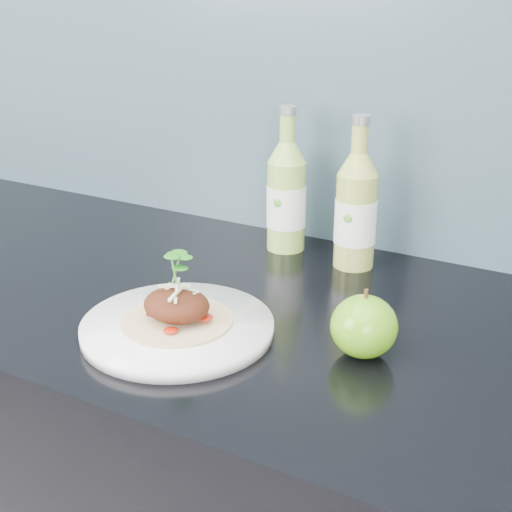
% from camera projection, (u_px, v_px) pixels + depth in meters
% --- Properties ---
extents(subway_backsplash, '(4.00, 0.02, 0.70)m').
position_uv_depth(subway_backsplash, '(383.00, 26.00, 1.06)').
color(subway_backsplash, '#6991A6').
rests_on(subway_backsplash, kitchen_counter).
extents(dinner_plate, '(0.25, 0.25, 0.02)m').
position_uv_depth(dinner_plate, '(178.00, 327.00, 0.90)').
color(dinner_plate, white).
rests_on(dinner_plate, kitchen_counter).
extents(pork_taco, '(0.14, 0.14, 0.09)m').
position_uv_depth(pork_taco, '(176.00, 302.00, 0.89)').
color(pork_taco, tan).
rests_on(pork_taco, dinner_plate).
extents(green_apple, '(0.09, 0.09, 0.09)m').
position_uv_depth(green_apple, '(364.00, 326.00, 0.84)').
color(green_apple, '#4C9710').
rests_on(green_apple, kitchen_counter).
extents(cider_bottle_left, '(0.07, 0.07, 0.23)m').
position_uv_depth(cider_bottle_left, '(286.00, 196.00, 1.15)').
color(cider_bottle_left, '#90BA4D').
rests_on(cider_bottle_left, kitchen_counter).
extents(cider_bottle_right, '(0.07, 0.07, 0.23)m').
position_uv_depth(cider_bottle_right, '(356.00, 211.00, 1.08)').
color(cider_bottle_right, '#9EB049').
rests_on(cider_bottle_right, kitchen_counter).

